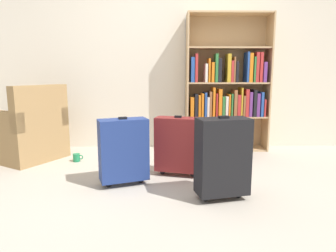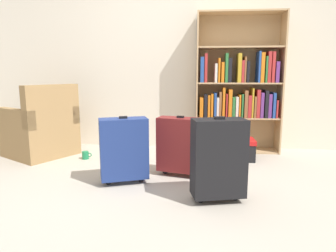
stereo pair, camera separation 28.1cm
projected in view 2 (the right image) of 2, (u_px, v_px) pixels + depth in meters
The scene contains 9 objects.
ground_plane at pixel (175, 197), 2.57m from camera, with size 9.82×9.82×0.00m, color #B2A899.
back_wall at pixel (184, 53), 4.15m from camera, with size 5.61×0.10×2.60m, color beige.
bookshelf at pixel (239, 87), 3.95m from camera, with size 1.09×0.31×1.79m.
armchair at pixel (42, 131), 3.81m from camera, with size 0.96×0.96×0.90m.
mug at pixel (86, 155), 3.69m from camera, with size 0.12×0.08×0.10m.
storage_box at pixel (235, 149), 3.66m from camera, with size 0.44×0.30×0.25m.
suitcase_navy_blue at pixel (124, 149), 2.84m from camera, with size 0.48×0.34×0.64m.
suitcase_black at pixel (219, 158), 2.43m from camera, with size 0.46×0.30×0.70m.
suitcase_dark_red at pixel (180, 145), 3.06m from camera, with size 0.49×0.30×0.62m.
Camera 2 is at (0.15, -2.42, 1.03)m, focal length 32.44 mm.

